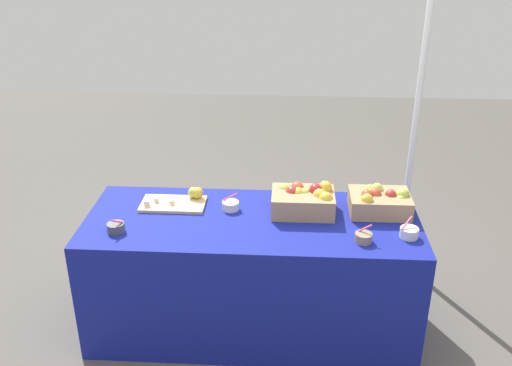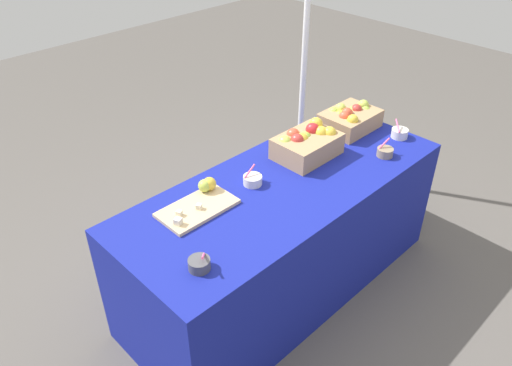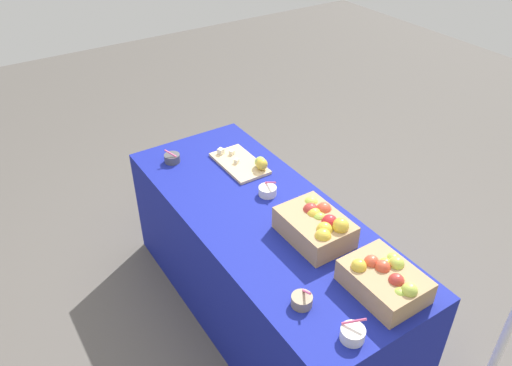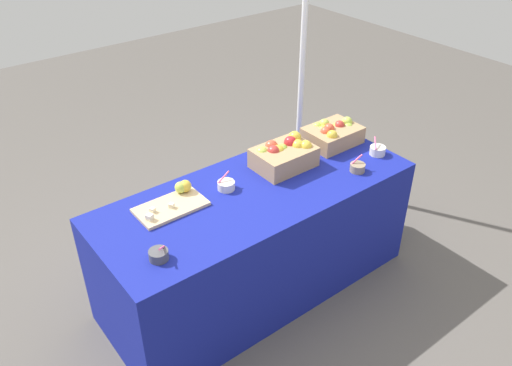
% 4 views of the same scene
% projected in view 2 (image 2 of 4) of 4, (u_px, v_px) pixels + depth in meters
% --- Properties ---
extents(ground_plane, '(10.00, 10.00, 0.00)m').
position_uv_depth(ground_plane, '(281.00, 283.00, 3.05)').
color(ground_plane, '#56514C').
extents(table, '(1.90, 0.76, 0.74)m').
position_uv_depth(table, '(283.00, 236.00, 2.84)').
color(table, navy).
rests_on(table, ground_plane).
extents(apple_crate_left, '(0.35, 0.26, 0.15)m').
position_uv_depth(apple_crate_left, '(350.00, 118.00, 3.10)').
color(apple_crate_left, tan).
rests_on(apple_crate_left, table).
extents(apple_crate_middle, '(0.36, 0.26, 0.18)m').
position_uv_depth(apple_crate_middle, '(307.00, 143.00, 2.82)').
color(apple_crate_middle, tan).
rests_on(apple_crate_middle, table).
extents(cutting_board_front, '(0.38, 0.22, 0.09)m').
position_uv_depth(cutting_board_front, '(200.00, 201.00, 2.46)').
color(cutting_board_front, '#D1B284').
rests_on(cutting_board_front, table).
extents(sample_bowl_near, '(0.10, 0.10, 0.10)m').
position_uv_depth(sample_bowl_near, '(400.00, 133.00, 3.02)').
color(sample_bowl_near, silver).
rests_on(sample_bowl_near, table).
extents(sample_bowl_mid, '(0.10, 0.10, 0.09)m').
position_uv_depth(sample_bowl_mid, '(199.00, 264.00, 2.09)').
color(sample_bowl_mid, '#4C4C51').
rests_on(sample_bowl_mid, table).
extents(sample_bowl_far, '(0.10, 0.10, 0.10)m').
position_uv_depth(sample_bowl_far, '(253.00, 180.00, 2.61)').
color(sample_bowl_far, silver).
rests_on(sample_bowl_far, table).
extents(sample_bowl_extra, '(0.09, 0.09, 0.10)m').
position_uv_depth(sample_bowl_extra, '(385.00, 152.00, 2.84)').
color(sample_bowl_extra, gray).
rests_on(sample_bowl_extra, table).
extents(tent_pole, '(0.04, 0.04, 2.27)m').
position_uv_depth(tent_pole, '(306.00, 32.00, 3.47)').
color(tent_pole, white).
rests_on(tent_pole, ground_plane).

